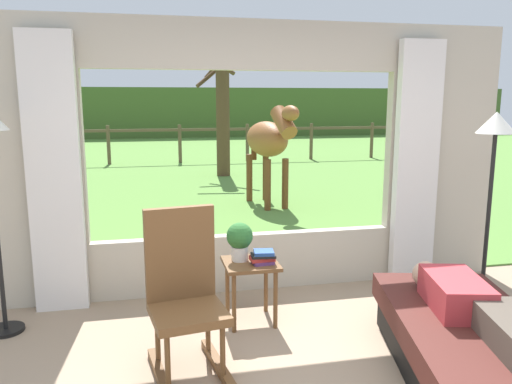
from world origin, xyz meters
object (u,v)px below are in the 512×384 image
at_px(horse, 269,140).
at_px(pasture_tree, 222,113).
at_px(recliner_sofa, 465,345).
at_px(potted_plant, 240,239).
at_px(reclining_person, 473,305).
at_px(rocking_chair, 184,293).
at_px(floor_lamp_right, 494,152).
at_px(book_stack, 263,257).
at_px(side_table, 251,273).

height_order(horse, pasture_tree, pasture_tree).
distance_m(recliner_sofa, potted_plant, 1.84).
relative_size(reclining_person, potted_plant, 4.45).
relative_size(recliner_sofa, pasture_tree, 0.55).
bearing_deg(pasture_tree, horse, -86.01).
bearing_deg(rocking_chair, floor_lamp_right, 0.63).
bearing_deg(horse, floor_lamp_right, 90.45).
bearing_deg(horse, rocking_chair, 60.69).
bearing_deg(reclining_person, rocking_chair, 176.94).
distance_m(book_stack, pasture_tree, 8.25).
height_order(rocking_chair, floor_lamp_right, floor_lamp_right).
bearing_deg(potted_plant, reclining_person, -43.20).
relative_size(recliner_sofa, side_table, 3.58).
bearing_deg(potted_plant, horse, 73.48).
height_order(potted_plant, pasture_tree, pasture_tree).
relative_size(reclining_person, side_table, 2.74).
bearing_deg(rocking_chair, horse, 61.67).
bearing_deg(pasture_tree, side_table, -96.78).
xyz_separation_m(reclining_person, rocking_chair, (-1.82, 0.55, 0.02)).
height_order(rocking_chair, side_table, rocking_chair).
bearing_deg(side_table, rocking_chair, -132.98).
relative_size(recliner_sofa, floor_lamp_right, 1.07).
bearing_deg(rocking_chair, reclining_person, -25.40).
distance_m(side_table, horse, 4.65).
distance_m(side_table, book_stack, 0.18).
xyz_separation_m(reclining_person, potted_plant, (-1.32, 1.24, 0.18)).
relative_size(reclining_person, floor_lamp_right, 0.82).
bearing_deg(reclining_person, potted_plant, 150.42).
height_order(reclining_person, pasture_tree, pasture_tree).
distance_m(recliner_sofa, floor_lamp_right, 1.71).
distance_m(recliner_sofa, rocking_chair, 1.92).
bearing_deg(pasture_tree, reclining_person, -88.30).
bearing_deg(side_table, recliner_sofa, -42.36).
bearing_deg(book_stack, rocking_chair, -139.87).
relative_size(recliner_sofa, horse, 1.03).
distance_m(reclining_person, book_stack, 1.60).
height_order(reclining_person, rocking_chair, rocking_chair).
bearing_deg(horse, recliner_sofa, 80.50).
height_order(rocking_chair, book_stack, rocking_chair).
xyz_separation_m(rocking_chair, side_table, (0.59, 0.63, -0.12)).
bearing_deg(recliner_sofa, book_stack, 150.61).
height_order(recliner_sofa, horse, horse).
height_order(recliner_sofa, potted_plant, potted_plant).
bearing_deg(floor_lamp_right, side_table, 174.52).
bearing_deg(reclining_person, recliner_sofa, 103.61).
bearing_deg(reclining_person, horse, 103.81).
bearing_deg(floor_lamp_right, reclining_person, -129.57).
distance_m(recliner_sofa, book_stack, 1.61).
distance_m(potted_plant, book_stack, 0.24).
height_order(reclining_person, book_stack, reclining_person).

